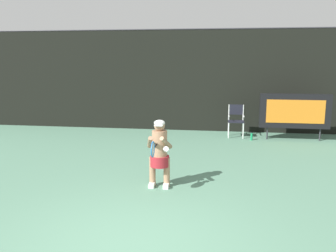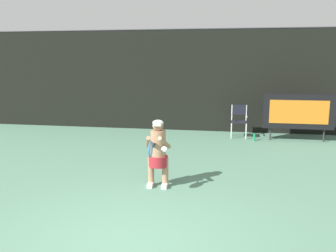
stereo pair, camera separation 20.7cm
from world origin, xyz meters
name	(u,v)px [view 2 (the right image)]	position (x,y,z in m)	size (l,w,h in m)	color
backdrop_screen	(191,81)	(0.00, 8.50, 1.81)	(18.00, 0.12, 3.66)	black
scoreboard	(298,112)	(3.58, 7.34, 0.95)	(2.20, 0.21, 1.50)	black
umpire_chair	(239,119)	(1.75, 7.57, 0.62)	(0.52, 0.44, 1.08)	white
water_bottle	(254,137)	(2.24, 7.11, 0.12)	(0.07, 0.07, 0.27)	#199156
tennis_player	(158,152)	(0.00, 2.50, 0.75)	(0.53, 0.61, 1.40)	white
tennis_racket	(151,149)	(-0.04, 1.97, 0.93)	(0.03, 0.60, 0.31)	black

